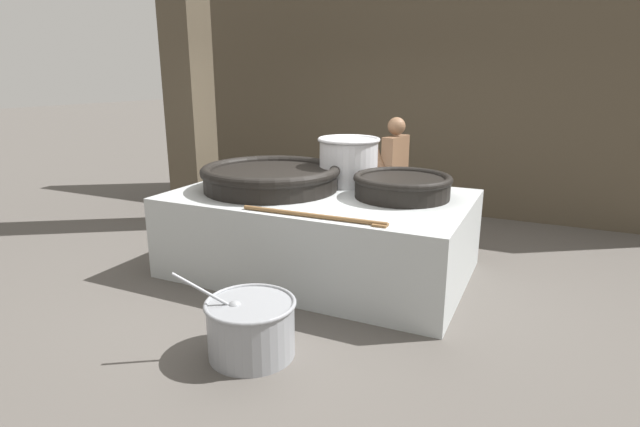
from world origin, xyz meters
TOP-DOWN VIEW (x-y plane):
  - ground_plane at (0.00, 0.00)m, footprint 60.00×60.00m
  - back_wall at (0.00, 3.06)m, footprint 8.38×0.24m
  - support_pillar at (-2.39, 0.92)m, footprint 0.49×0.49m
  - hearth_platform at (0.00, 0.00)m, footprint 3.05×1.88m
  - giant_wok_near at (-0.58, -0.01)m, footprint 1.51×1.51m
  - giant_wok_far at (0.82, 0.22)m, footprint 0.99×0.99m
  - stock_pot at (0.08, 0.58)m, footprint 0.70×0.70m
  - stirring_paddle at (0.38, -0.84)m, footprint 1.37×0.10m
  - cook at (0.40, 1.31)m, footprint 0.40×0.60m
  - prep_bowl_vegetables at (0.26, -1.76)m, footprint 0.81×0.69m

SIDE VIEW (x-z plane):
  - ground_plane at x=0.00m, z-range 0.00..0.00m
  - prep_bowl_vegetables at x=0.26m, z-range -0.11..0.59m
  - hearth_platform at x=0.00m, z-range 0.00..0.85m
  - cook at x=0.40m, z-range 0.06..1.63m
  - stirring_paddle at x=0.38m, z-range 0.85..0.89m
  - giant_wok_far at x=0.82m, z-range 0.86..1.09m
  - giant_wok_near at x=-0.58m, z-range 0.86..1.12m
  - stock_pot at x=0.08m, z-range 0.86..1.39m
  - back_wall at x=0.00m, z-range 0.00..3.42m
  - support_pillar at x=-2.39m, z-range 0.00..3.42m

